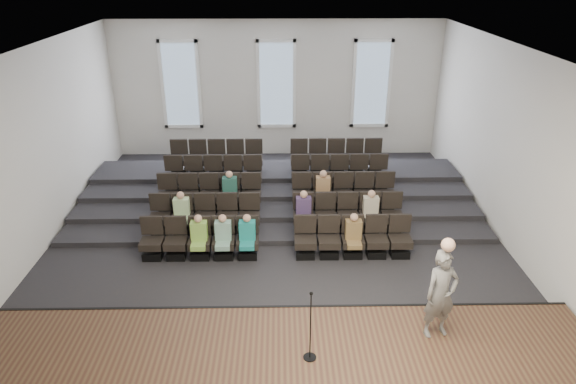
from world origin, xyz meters
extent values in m
plane|color=black|center=(0.00, 0.00, 0.00)|extent=(14.00, 14.00, 0.00)
cube|color=white|center=(0.00, 0.00, 5.01)|extent=(12.00, 14.00, 0.02)
cube|color=silver|center=(0.00, 7.02, 2.50)|extent=(12.00, 0.04, 5.00)
cube|color=silver|center=(0.00, -7.02, 2.50)|extent=(12.00, 0.04, 5.00)
cube|color=silver|center=(-6.02, 0.00, 2.50)|extent=(0.04, 14.00, 5.00)
cube|color=silver|center=(6.02, 0.00, 2.50)|extent=(0.04, 14.00, 5.00)
cube|color=#48341F|center=(0.00, -5.10, 0.25)|extent=(11.80, 3.60, 0.50)
cube|color=black|center=(0.00, -3.33, 0.25)|extent=(11.80, 0.06, 0.52)
cube|color=black|center=(0.00, 2.33, 0.07)|extent=(11.80, 4.80, 0.15)
cube|color=black|center=(0.00, 2.85, 0.15)|extent=(11.80, 3.75, 0.30)
cube|color=black|center=(0.00, 3.38, 0.22)|extent=(11.80, 2.70, 0.45)
cube|color=black|center=(0.00, 3.90, 0.30)|extent=(11.80, 1.65, 0.60)
cube|color=black|center=(-3.13, -0.60, 0.10)|extent=(0.47, 0.43, 0.20)
cube|color=black|center=(-3.13, -0.60, 0.41)|extent=(0.55, 0.50, 0.19)
cube|color=black|center=(-3.13, -0.39, 0.82)|extent=(0.55, 0.08, 0.50)
cube|color=black|center=(-2.53, -0.60, 0.10)|extent=(0.47, 0.43, 0.20)
cube|color=black|center=(-2.53, -0.60, 0.41)|extent=(0.55, 0.50, 0.19)
cube|color=black|center=(-2.53, -0.39, 0.82)|extent=(0.55, 0.08, 0.50)
cube|color=black|center=(-1.93, -0.60, 0.10)|extent=(0.47, 0.43, 0.20)
cube|color=black|center=(-1.93, -0.60, 0.41)|extent=(0.55, 0.50, 0.19)
cube|color=black|center=(-1.93, -0.39, 0.82)|extent=(0.55, 0.08, 0.50)
cube|color=black|center=(-1.33, -0.60, 0.10)|extent=(0.47, 0.43, 0.20)
cube|color=black|center=(-1.33, -0.60, 0.41)|extent=(0.55, 0.50, 0.19)
cube|color=black|center=(-1.33, -0.39, 0.82)|extent=(0.55, 0.08, 0.50)
cube|color=black|center=(-0.73, -0.60, 0.10)|extent=(0.47, 0.43, 0.20)
cube|color=black|center=(-0.73, -0.60, 0.41)|extent=(0.55, 0.50, 0.19)
cube|color=black|center=(-0.73, -0.39, 0.82)|extent=(0.55, 0.08, 0.50)
cube|color=black|center=(0.73, -0.60, 0.10)|extent=(0.47, 0.43, 0.20)
cube|color=black|center=(0.73, -0.60, 0.41)|extent=(0.55, 0.50, 0.19)
cube|color=black|center=(0.73, -0.39, 0.82)|extent=(0.55, 0.08, 0.50)
cube|color=black|center=(1.33, -0.60, 0.10)|extent=(0.47, 0.43, 0.20)
cube|color=black|center=(1.33, -0.60, 0.41)|extent=(0.55, 0.50, 0.19)
cube|color=black|center=(1.33, -0.39, 0.82)|extent=(0.55, 0.08, 0.50)
cube|color=black|center=(1.93, -0.60, 0.10)|extent=(0.47, 0.43, 0.20)
cube|color=black|center=(1.93, -0.60, 0.41)|extent=(0.55, 0.50, 0.19)
cube|color=black|center=(1.93, -0.39, 0.82)|extent=(0.55, 0.08, 0.50)
cube|color=black|center=(2.53, -0.60, 0.10)|extent=(0.47, 0.43, 0.20)
cube|color=black|center=(2.53, -0.60, 0.41)|extent=(0.55, 0.50, 0.19)
cube|color=black|center=(2.53, -0.39, 0.82)|extent=(0.55, 0.08, 0.50)
cube|color=black|center=(3.13, -0.60, 0.10)|extent=(0.47, 0.43, 0.20)
cube|color=black|center=(3.13, -0.60, 0.41)|extent=(0.55, 0.50, 0.19)
cube|color=black|center=(3.13, -0.39, 0.82)|extent=(0.55, 0.08, 0.50)
cube|color=black|center=(-3.13, 0.45, 0.25)|extent=(0.47, 0.43, 0.20)
cube|color=black|center=(-3.13, 0.45, 0.56)|extent=(0.55, 0.50, 0.19)
cube|color=black|center=(-3.13, 0.66, 0.97)|extent=(0.55, 0.08, 0.50)
cube|color=black|center=(-2.53, 0.45, 0.25)|extent=(0.47, 0.43, 0.20)
cube|color=black|center=(-2.53, 0.45, 0.56)|extent=(0.55, 0.50, 0.19)
cube|color=black|center=(-2.53, 0.66, 0.97)|extent=(0.55, 0.08, 0.50)
cube|color=black|center=(-1.93, 0.45, 0.25)|extent=(0.47, 0.43, 0.20)
cube|color=black|center=(-1.93, 0.45, 0.56)|extent=(0.55, 0.50, 0.19)
cube|color=black|center=(-1.93, 0.66, 0.97)|extent=(0.55, 0.08, 0.50)
cube|color=black|center=(-1.33, 0.45, 0.25)|extent=(0.47, 0.43, 0.20)
cube|color=black|center=(-1.33, 0.45, 0.56)|extent=(0.55, 0.50, 0.19)
cube|color=black|center=(-1.33, 0.66, 0.97)|extent=(0.55, 0.08, 0.50)
cube|color=black|center=(-0.73, 0.45, 0.25)|extent=(0.47, 0.43, 0.20)
cube|color=black|center=(-0.73, 0.45, 0.56)|extent=(0.55, 0.50, 0.19)
cube|color=black|center=(-0.73, 0.66, 0.97)|extent=(0.55, 0.08, 0.50)
cube|color=black|center=(0.73, 0.45, 0.25)|extent=(0.47, 0.43, 0.20)
cube|color=black|center=(0.73, 0.45, 0.56)|extent=(0.55, 0.50, 0.19)
cube|color=black|center=(0.73, 0.66, 0.97)|extent=(0.55, 0.08, 0.50)
cube|color=black|center=(1.33, 0.45, 0.25)|extent=(0.47, 0.43, 0.20)
cube|color=black|center=(1.33, 0.45, 0.56)|extent=(0.55, 0.50, 0.19)
cube|color=black|center=(1.33, 0.66, 0.97)|extent=(0.55, 0.08, 0.50)
cube|color=black|center=(1.93, 0.45, 0.25)|extent=(0.47, 0.43, 0.20)
cube|color=black|center=(1.93, 0.45, 0.56)|extent=(0.55, 0.50, 0.19)
cube|color=black|center=(1.93, 0.66, 0.97)|extent=(0.55, 0.08, 0.50)
cube|color=black|center=(2.53, 0.45, 0.25)|extent=(0.47, 0.43, 0.20)
cube|color=black|center=(2.53, 0.45, 0.56)|extent=(0.55, 0.50, 0.19)
cube|color=black|center=(2.53, 0.66, 0.97)|extent=(0.55, 0.08, 0.50)
cube|color=black|center=(3.13, 0.45, 0.25)|extent=(0.47, 0.43, 0.20)
cube|color=black|center=(3.13, 0.45, 0.56)|extent=(0.55, 0.50, 0.19)
cube|color=black|center=(3.13, 0.66, 0.97)|extent=(0.55, 0.08, 0.50)
cube|color=black|center=(-3.13, 1.50, 0.40)|extent=(0.47, 0.42, 0.20)
cube|color=black|center=(-3.13, 1.50, 0.71)|extent=(0.55, 0.50, 0.19)
cube|color=black|center=(-3.13, 1.71, 1.12)|extent=(0.55, 0.08, 0.50)
cube|color=black|center=(-2.53, 1.50, 0.40)|extent=(0.47, 0.42, 0.20)
cube|color=black|center=(-2.53, 1.50, 0.71)|extent=(0.55, 0.50, 0.19)
cube|color=black|center=(-2.53, 1.71, 1.12)|extent=(0.55, 0.08, 0.50)
cube|color=black|center=(-1.93, 1.50, 0.40)|extent=(0.47, 0.42, 0.20)
cube|color=black|center=(-1.93, 1.50, 0.71)|extent=(0.55, 0.50, 0.19)
cube|color=black|center=(-1.93, 1.71, 1.12)|extent=(0.55, 0.08, 0.50)
cube|color=black|center=(-1.33, 1.50, 0.40)|extent=(0.47, 0.42, 0.20)
cube|color=black|center=(-1.33, 1.50, 0.71)|extent=(0.55, 0.50, 0.19)
cube|color=black|center=(-1.33, 1.71, 1.12)|extent=(0.55, 0.08, 0.50)
cube|color=black|center=(-0.73, 1.50, 0.40)|extent=(0.47, 0.42, 0.20)
cube|color=black|center=(-0.73, 1.50, 0.71)|extent=(0.55, 0.50, 0.19)
cube|color=black|center=(-0.73, 1.71, 1.12)|extent=(0.55, 0.08, 0.50)
cube|color=black|center=(0.73, 1.50, 0.40)|extent=(0.47, 0.42, 0.20)
cube|color=black|center=(0.73, 1.50, 0.71)|extent=(0.55, 0.50, 0.19)
cube|color=black|center=(0.73, 1.71, 1.12)|extent=(0.55, 0.08, 0.50)
cube|color=black|center=(1.33, 1.50, 0.40)|extent=(0.47, 0.42, 0.20)
cube|color=black|center=(1.33, 1.50, 0.71)|extent=(0.55, 0.50, 0.19)
cube|color=black|center=(1.33, 1.71, 1.12)|extent=(0.55, 0.08, 0.50)
cube|color=black|center=(1.93, 1.50, 0.40)|extent=(0.47, 0.42, 0.20)
cube|color=black|center=(1.93, 1.50, 0.71)|extent=(0.55, 0.50, 0.19)
cube|color=black|center=(1.93, 1.71, 1.12)|extent=(0.55, 0.08, 0.50)
cube|color=black|center=(2.53, 1.50, 0.40)|extent=(0.47, 0.42, 0.20)
cube|color=black|center=(2.53, 1.50, 0.71)|extent=(0.55, 0.50, 0.19)
cube|color=black|center=(2.53, 1.71, 1.12)|extent=(0.55, 0.08, 0.50)
cube|color=black|center=(3.13, 1.50, 0.40)|extent=(0.47, 0.42, 0.20)
cube|color=black|center=(3.13, 1.50, 0.71)|extent=(0.55, 0.50, 0.19)
cube|color=black|center=(3.13, 1.71, 1.12)|extent=(0.55, 0.08, 0.50)
cube|color=black|center=(-3.13, 2.55, 0.55)|extent=(0.47, 0.42, 0.20)
cube|color=black|center=(-3.13, 2.55, 0.86)|extent=(0.55, 0.50, 0.19)
cube|color=black|center=(-3.13, 2.76, 1.27)|extent=(0.55, 0.08, 0.50)
cube|color=black|center=(-2.53, 2.55, 0.55)|extent=(0.47, 0.42, 0.20)
cube|color=black|center=(-2.53, 2.55, 0.86)|extent=(0.55, 0.50, 0.19)
cube|color=black|center=(-2.53, 2.76, 1.27)|extent=(0.55, 0.08, 0.50)
cube|color=black|center=(-1.93, 2.55, 0.55)|extent=(0.47, 0.42, 0.20)
cube|color=black|center=(-1.93, 2.55, 0.86)|extent=(0.55, 0.50, 0.19)
cube|color=black|center=(-1.93, 2.76, 1.27)|extent=(0.55, 0.08, 0.50)
cube|color=black|center=(-1.33, 2.55, 0.55)|extent=(0.47, 0.42, 0.20)
cube|color=black|center=(-1.33, 2.55, 0.86)|extent=(0.55, 0.50, 0.19)
cube|color=black|center=(-1.33, 2.76, 1.27)|extent=(0.55, 0.08, 0.50)
cube|color=black|center=(-0.73, 2.55, 0.55)|extent=(0.47, 0.42, 0.20)
cube|color=black|center=(-0.73, 2.55, 0.86)|extent=(0.55, 0.50, 0.19)
cube|color=black|center=(-0.73, 2.76, 1.27)|extent=(0.55, 0.08, 0.50)
cube|color=black|center=(0.73, 2.55, 0.55)|extent=(0.47, 0.42, 0.20)
cube|color=black|center=(0.73, 2.55, 0.86)|extent=(0.55, 0.50, 0.19)
cube|color=black|center=(0.73, 2.76, 1.27)|extent=(0.55, 0.08, 0.50)
cube|color=black|center=(1.33, 2.55, 0.55)|extent=(0.47, 0.42, 0.20)
cube|color=black|center=(1.33, 2.55, 0.86)|extent=(0.55, 0.50, 0.19)
cube|color=black|center=(1.33, 2.76, 1.27)|extent=(0.55, 0.08, 0.50)
cube|color=black|center=(1.93, 2.55, 0.55)|extent=(0.47, 0.42, 0.20)
cube|color=black|center=(1.93, 2.55, 0.86)|extent=(0.55, 0.50, 0.19)
cube|color=black|center=(1.93, 2.76, 1.27)|extent=(0.55, 0.08, 0.50)
cube|color=black|center=(2.53, 2.55, 0.55)|extent=(0.47, 0.42, 0.20)
cube|color=black|center=(2.53, 2.55, 0.86)|extent=(0.55, 0.50, 0.19)
cube|color=black|center=(2.53, 2.76, 1.27)|extent=(0.55, 0.08, 0.50)
cube|color=black|center=(3.13, 2.55, 0.55)|extent=(0.47, 0.42, 0.20)
cube|color=black|center=(3.13, 2.55, 0.86)|extent=(0.55, 0.50, 0.19)
cube|color=black|center=(3.13, 2.76, 1.27)|extent=(0.55, 0.08, 0.50)
cube|color=black|center=(-3.13, 3.60, 0.70)|extent=(0.47, 0.42, 0.20)
cube|color=black|center=(-3.13, 3.60, 1.01)|extent=(0.55, 0.50, 0.19)
cube|color=black|center=(-3.13, 3.81, 1.42)|extent=(0.55, 0.08, 0.50)
cube|color=black|center=(-2.53, 3.60, 0.70)|extent=(0.47, 0.42, 0.20)
cube|color=black|center=(-2.53, 3.60, 1.01)|extent=(0.55, 0.50, 0.19)
cube|color=black|center=(-2.53, 3.81, 1.42)|extent=(0.55, 0.08, 0.50)
cube|color=black|center=(-1.93, 3.60, 0.70)|extent=(0.47, 0.42, 0.20)
cube|color=black|center=(-1.93, 3.60, 1.01)|extent=(0.55, 0.50, 0.19)
cube|color=black|center=(-1.93, 3.81, 1.42)|extent=(0.55, 0.08, 0.50)
cube|color=black|center=(-1.33, 3.60, 0.70)|extent=(0.47, 0.42, 0.20)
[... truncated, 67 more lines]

